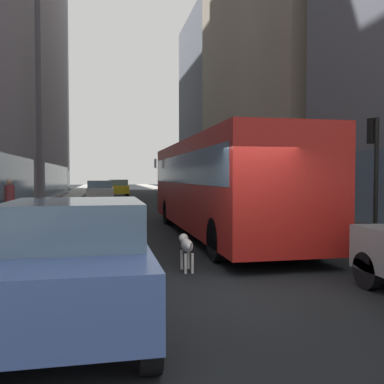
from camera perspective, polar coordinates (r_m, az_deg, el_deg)
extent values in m
plane|color=black|center=(42.04, -8.37, -0.53)|extent=(120.00, 120.00, 0.00)
cube|color=gray|center=(42.09, -16.14, -0.48)|extent=(2.40, 110.00, 0.15)
cube|color=#9E9991|center=(42.75, -0.72, -0.36)|extent=(2.40, 110.00, 0.15)
cube|color=slate|center=(35.31, -17.63, 1.49)|extent=(0.08, 16.08, 2.40)
cube|color=slate|center=(59.91, -21.42, 18.40)|extent=(8.08, 23.90, 37.72)
cube|color=slate|center=(56.94, -17.19, 1.70)|extent=(0.08, 21.51, 2.40)
cube|color=slate|center=(29.88, 5.54, 1.48)|extent=(0.08, 17.04, 2.40)
cube|color=slate|center=(49.41, 5.45, 11.62)|extent=(9.72, 15.21, 20.17)
cube|color=slate|center=(47.54, -0.18, 1.73)|extent=(0.08, 13.69, 2.40)
cube|color=red|center=(13.81, 3.53, 1.05)|extent=(2.55, 11.50, 2.75)
cube|color=slate|center=(13.81, 3.53, 3.11)|extent=(2.57, 11.04, 0.90)
cube|color=black|center=(19.42, -0.90, -1.95)|extent=(2.55, 0.16, 0.44)
cylinder|color=black|center=(17.12, -3.25, -2.68)|extent=(0.30, 1.00, 1.00)
cylinder|color=black|center=(17.59, 4.02, -2.55)|extent=(0.30, 1.00, 1.00)
cylinder|color=black|center=(9.62, 3.53, -6.45)|extent=(0.30, 1.00, 1.00)
cylinder|color=black|center=(10.43, 15.61, -5.85)|extent=(0.30, 1.00, 1.00)
cube|color=silver|center=(18.61, -5.00, 3.87)|extent=(0.08, 0.24, 0.40)
cube|color=yellow|center=(41.06, -9.97, 0.37)|extent=(1.92, 3.92, 0.75)
cube|color=slate|center=(40.85, -9.97, 1.27)|extent=(1.77, 1.76, 0.55)
cylinder|color=black|center=(42.60, -11.18, -0.08)|extent=(0.22, 0.64, 0.64)
cylinder|color=black|center=(42.65, -8.89, -0.06)|extent=(0.22, 0.64, 0.64)
cylinder|color=black|center=(39.51, -11.14, -0.25)|extent=(0.22, 0.64, 0.64)
cylinder|color=black|center=(39.56, -8.67, -0.23)|extent=(0.22, 0.64, 0.64)
cube|color=red|center=(29.38, -1.43, -0.28)|extent=(1.89, 4.77, 0.75)
cube|color=slate|center=(29.13, -1.35, 0.97)|extent=(1.74, 2.15, 0.55)
cylinder|color=black|center=(31.21, -3.59, -0.84)|extent=(0.22, 0.64, 0.64)
cylinder|color=black|center=(31.49, -0.57, -0.81)|extent=(0.22, 0.64, 0.64)
cylinder|color=black|center=(27.32, -2.42, -1.26)|extent=(0.22, 0.64, 0.64)
cylinder|color=black|center=(27.64, 1.00, -1.21)|extent=(0.22, 0.64, 0.64)
cube|color=#4C6BB7|center=(5.97, -15.27, -9.92)|extent=(1.79, 4.34, 0.75)
cube|color=slate|center=(5.66, -15.47, -3.92)|extent=(1.65, 1.95, 0.55)
cylinder|color=black|center=(7.84, -20.26, -9.88)|extent=(0.22, 0.64, 0.64)
cylinder|color=black|center=(7.76, -8.53, -9.89)|extent=(0.22, 0.64, 0.64)
cylinder|color=black|center=(4.40, -5.87, -19.38)|extent=(0.22, 0.64, 0.64)
cube|color=silver|center=(32.52, -12.34, -0.10)|extent=(1.93, 4.09, 0.75)
cube|color=slate|center=(32.29, -12.35, 1.04)|extent=(1.77, 1.84, 0.55)
cylinder|color=black|center=(34.18, -13.73, -0.63)|extent=(0.22, 0.64, 0.64)
cylinder|color=black|center=(34.16, -10.87, -0.61)|extent=(0.22, 0.64, 0.64)
cylinder|color=black|center=(30.93, -13.95, -0.92)|extent=(0.22, 0.64, 0.64)
cylinder|color=black|center=(30.91, -10.79, -0.90)|extent=(0.22, 0.64, 0.64)
cylinder|color=black|center=(7.94, 22.81, -9.77)|extent=(0.22, 0.64, 0.64)
ellipsoid|color=white|center=(8.62, -0.69, -7.24)|extent=(0.22, 0.60, 0.26)
sphere|color=white|center=(8.98, -1.16, -6.28)|extent=(0.20, 0.20, 0.20)
sphere|color=black|center=(8.98, -1.56, -6.16)|extent=(0.07, 0.07, 0.07)
sphere|color=black|center=(9.00, -0.80, -6.14)|extent=(0.07, 0.07, 0.07)
cylinder|color=white|center=(8.23, -0.16, -7.34)|extent=(0.03, 0.16, 0.19)
cylinder|color=white|center=(8.87, -1.40, -9.14)|extent=(0.06, 0.06, 0.40)
cylinder|color=white|center=(8.90, -0.50, -9.11)|extent=(0.06, 0.06, 0.40)
cylinder|color=white|center=(8.47, -0.89, -9.69)|extent=(0.06, 0.06, 0.40)
cylinder|color=white|center=(8.49, 0.05, -9.65)|extent=(0.06, 0.06, 0.40)
sphere|color=black|center=(8.72, -0.49, -6.87)|extent=(0.04, 0.04, 0.04)
sphere|color=black|center=(8.53, -0.99, -7.21)|extent=(0.04, 0.04, 0.04)
sphere|color=black|center=(8.44, -0.32, -7.03)|extent=(0.04, 0.04, 0.04)
cylinder|color=#1E1E2D|center=(16.51, -23.44, -2.76)|extent=(0.28, 0.28, 0.85)
cylinder|color=maroon|center=(16.47, -23.48, -0.21)|extent=(0.34, 0.34, 0.62)
sphere|color=tan|center=(16.46, -23.50, 1.25)|extent=(0.22, 0.22, 0.22)
cylinder|color=black|center=(12.67, 23.65, 1.57)|extent=(0.12, 0.12, 3.40)
cube|color=black|center=(12.88, 23.27, 7.60)|extent=(0.24, 0.20, 0.70)
sphere|color=red|center=(12.99, 23.00, 8.53)|extent=(0.11, 0.11, 0.11)
sphere|color=orange|center=(12.97, 22.99, 7.57)|extent=(0.11, 0.11, 0.11)
sphere|color=green|center=(12.95, 22.98, 6.60)|extent=(0.11, 0.11, 0.11)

